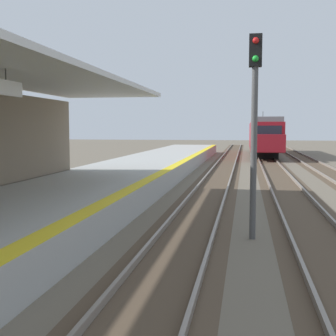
{
  "coord_description": "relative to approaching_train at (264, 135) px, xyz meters",
  "views": [
    {
      "loc": [
        3.41,
        3.84,
        2.87
      ],
      "look_at": [
        1.95,
        12.17,
        2.1
      ],
      "focal_mm": 47.18,
      "sensor_mm": 36.0,
      "label": 1
    }
  ],
  "objects": [
    {
      "name": "station_platform",
      "position": [
        -7.8,
        -35.62,
        -1.73
      ],
      "size": [
        5.0,
        80.0,
        0.91
      ],
      "color": "#A8A8A3",
      "rests_on": "ground"
    },
    {
      "name": "approaching_train",
      "position": [
        0.0,
        0.0,
        0.0
      ],
      "size": [
        2.93,
        19.6,
        4.76
      ],
      "color": "maroon",
      "rests_on": "ground"
    },
    {
      "name": "track_pair_nearest_platform",
      "position": [
        -3.4,
        -31.62,
        -2.13
      ],
      "size": [
        2.34,
        120.0,
        0.16
      ],
      "color": "#4C3D2D",
      "rests_on": "ground"
    },
    {
      "name": "rail_signal_post",
      "position": [
        -1.68,
        -36.33,
        1.02
      ],
      "size": [
        0.32,
        0.34,
        5.2
      ],
      "color": "#4C4C4C",
      "rests_on": "ground"
    },
    {
      "name": "track_pair_middle",
      "position": [
        -0.0,
        -31.62,
        -2.13
      ],
      "size": [
        2.34,
        120.0,
        0.16
      ],
      "color": "#4C3D2D",
      "rests_on": "ground"
    }
  ]
}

